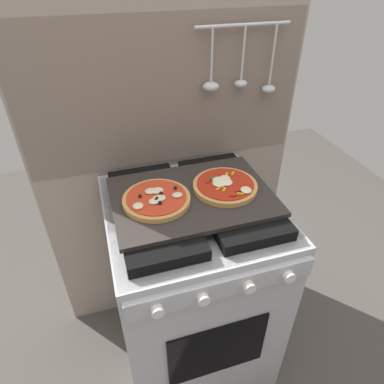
{
  "coord_description": "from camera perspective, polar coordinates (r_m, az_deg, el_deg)",
  "views": [
    {
      "loc": [
        -0.27,
        -0.88,
        1.59
      ],
      "look_at": [
        0.0,
        0.0,
        0.93
      ],
      "focal_mm": 31.47,
      "sensor_mm": 36.0,
      "label": 1
    }
  ],
  "objects": [
    {
      "name": "pizza_left",
      "position": [
        1.11,
        -6.03,
        -1.19
      ],
      "size": [
        0.22,
        0.22,
        0.03
      ],
      "color": "tan",
      "rests_on": "baking_tray"
    },
    {
      "name": "baking_tray",
      "position": [
        1.15,
        0.0,
        -0.73
      ],
      "size": [
        0.54,
        0.38,
        0.02
      ],
      "primitive_type": "cube",
      "color": "#2D2826",
      "rests_on": "stove"
    },
    {
      "name": "kitchen_backsplash",
      "position": [
        1.48,
        -3.77,
        2.82
      ],
      "size": [
        1.1,
        0.09,
        1.55
      ],
      "color": "gray",
      "rests_on": "ground_plane"
    },
    {
      "name": "stove",
      "position": [
        1.46,
        0.02,
        -15.36
      ],
      "size": [
        0.6,
        0.64,
        0.9
      ],
      "color": "#B7BABF",
      "rests_on": "ground_plane"
    },
    {
      "name": "pizza_right",
      "position": [
        1.17,
        5.67,
        1.04
      ],
      "size": [
        0.22,
        0.22,
        0.03
      ],
      "color": "tan",
      "rests_on": "baking_tray"
    },
    {
      "name": "ground_plane",
      "position": [
        1.84,
        0.0,
        -24.19
      ],
      "size": [
        4.0,
        4.0,
        0.0
      ],
      "primitive_type": "plane",
      "color": "#4C4742"
    }
  ]
}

